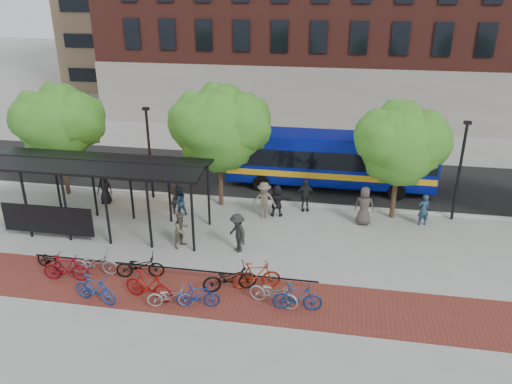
% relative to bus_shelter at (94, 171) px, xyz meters
% --- Properties ---
extents(ground, '(160.00, 160.00, 0.00)m').
position_rel_bus_shelter_xyz_m(ground, '(8.13, 0.48, -3.00)').
color(ground, '#9E9E99').
rests_on(ground, ground).
extents(asphalt_street, '(160.00, 8.00, 0.01)m').
position_rel_bus_shelter_xyz_m(asphalt_street, '(8.13, 8.48, -2.99)').
color(asphalt_street, black).
rests_on(asphalt_street, ground).
extents(curb, '(160.00, 0.25, 0.12)m').
position_rel_bus_shelter_xyz_m(curb, '(8.13, 4.48, -2.94)').
color(curb, '#B7B7B2').
rests_on(curb, ground).
extents(brick_strip, '(24.00, 3.00, 0.01)m').
position_rel_bus_shelter_xyz_m(brick_strip, '(6.13, -4.52, -3.00)').
color(brick_strip, maroon).
rests_on(brick_strip, ground).
extents(bike_rack_rail, '(12.00, 0.05, 0.95)m').
position_rel_bus_shelter_xyz_m(bike_rack_rail, '(4.83, -3.62, -3.00)').
color(bike_rack_rail, black).
rests_on(bike_rack_rail, ground).
extents(bus_shelter, '(10.60, 3.07, 3.60)m').
position_rel_bus_shelter_xyz_m(bus_shelter, '(0.00, 0.00, 0.00)').
color(bus_shelter, black).
rests_on(bus_shelter, ground).
extents(tree_a, '(4.90, 4.00, 6.18)m').
position_rel_bus_shelter_xyz_m(tree_a, '(-3.77, 3.83, 1.24)').
color(tree_a, '#382619').
rests_on(tree_a, ground).
extents(tree_b, '(5.15, 4.20, 6.47)m').
position_rel_bus_shelter_xyz_m(tree_b, '(5.23, 3.83, 1.46)').
color(tree_b, '#382619').
rests_on(tree_b, ground).
extents(tree_c, '(4.66, 3.80, 5.92)m').
position_rel_bus_shelter_xyz_m(tree_c, '(14.22, 3.83, 1.06)').
color(tree_c, '#382619').
rests_on(tree_c, ground).
extents(lamp_post_left, '(0.35, 0.20, 5.12)m').
position_rel_bus_shelter_xyz_m(lamp_post_left, '(1.13, 4.08, -0.25)').
color(lamp_post_left, black).
rests_on(lamp_post_left, ground).
extents(lamp_post_right, '(0.35, 0.20, 5.12)m').
position_rel_bus_shelter_xyz_m(lamp_post_right, '(17.13, 4.08, -0.25)').
color(lamp_post_right, black).
rests_on(lamp_post_right, ground).
extents(bus, '(11.84, 2.84, 3.20)m').
position_rel_bus_shelter_xyz_m(bus, '(10.75, 7.35, -1.16)').
color(bus, '#07158A').
rests_on(bus, ground).
extents(bike_0, '(1.76, 1.14, 0.87)m').
position_rel_bus_shelter_xyz_m(bike_0, '(-0.33, -3.93, -2.56)').
color(bike_0, black).
rests_on(bike_0, ground).
extents(bike_1, '(1.94, 0.70, 1.14)m').
position_rel_bus_shelter_xyz_m(bike_1, '(0.75, -4.55, -2.43)').
color(bike_1, maroon).
rests_on(bike_1, ground).
extents(bike_2, '(2.02, 0.89, 1.03)m').
position_rel_bus_shelter_xyz_m(bike_2, '(1.66, -3.91, -2.48)').
color(bike_2, gray).
rests_on(bike_2, ground).
extents(bike_3, '(1.95, 0.96, 1.13)m').
position_rel_bus_shelter_xyz_m(bike_3, '(2.59, -5.72, -2.43)').
color(bike_3, navy).
rests_on(bike_3, ground).
extents(bike_4, '(2.06, 1.08, 1.03)m').
position_rel_bus_shelter_xyz_m(bike_4, '(3.59, -3.80, -2.48)').
color(bike_4, black).
rests_on(bike_4, ground).
extents(bike_5, '(2.12, 0.97, 1.23)m').
position_rel_bus_shelter_xyz_m(bike_5, '(4.50, -5.21, -2.38)').
color(bike_5, '#9A100E').
rests_on(bike_5, ground).
extents(bike_6, '(1.81, 0.92, 0.90)m').
position_rel_bus_shelter_xyz_m(bike_6, '(5.46, -5.52, -2.55)').
color(bike_6, gray).
rests_on(bike_6, ground).
extents(bike_7, '(1.69, 0.75, 0.98)m').
position_rel_bus_shelter_xyz_m(bike_7, '(6.48, -5.36, -2.51)').
color(bike_7, navy).
rests_on(bike_7, ground).
extents(bike_8, '(2.26, 1.50, 1.12)m').
position_rel_bus_shelter_xyz_m(bike_8, '(7.40, -4.10, -2.44)').
color(bike_8, black).
rests_on(bike_8, ground).
extents(bike_9, '(2.01, 1.06, 1.16)m').
position_rel_bus_shelter_xyz_m(bike_9, '(8.39, -3.78, -2.42)').
color(bike_9, '#98240D').
rests_on(bike_9, ground).
extents(bike_10, '(2.09, 1.19, 1.04)m').
position_rel_bus_shelter_xyz_m(bike_10, '(9.22, -4.75, -2.48)').
color(bike_10, '#959698').
rests_on(bike_10, ground).
extents(bike_11, '(1.87, 0.66, 1.10)m').
position_rel_bus_shelter_xyz_m(bike_11, '(10.12, -4.90, -2.45)').
color(bike_11, navy).
rests_on(bike_11, ground).
extents(pedestrian_0, '(0.88, 0.63, 1.69)m').
position_rel_bus_shelter_xyz_m(pedestrian_0, '(-1.13, 2.92, -2.15)').
color(pedestrian_0, black).
rests_on(pedestrian_0, ground).
extents(pedestrian_1, '(0.71, 0.53, 1.79)m').
position_rel_bus_shelter_xyz_m(pedestrian_1, '(3.13, 2.27, -2.11)').
color(pedestrian_1, '#372F2C').
rests_on(pedestrian_1, ground).
extents(pedestrian_2, '(0.99, 0.97, 1.60)m').
position_rel_bus_shelter_xyz_m(pedestrian_2, '(3.35, 2.08, -2.20)').
color(pedestrian_2, navy).
rests_on(pedestrian_2, ground).
extents(pedestrian_3, '(1.26, 0.72, 1.94)m').
position_rel_bus_shelter_xyz_m(pedestrian_3, '(7.67, 2.59, -2.03)').
color(pedestrian_3, '#66584C').
rests_on(pedestrian_3, ground).
extents(pedestrian_4, '(1.09, 0.67, 1.74)m').
position_rel_bus_shelter_xyz_m(pedestrian_4, '(9.66, 3.82, -2.13)').
color(pedestrian_4, black).
rests_on(pedestrian_4, ground).
extents(pedestrian_5, '(1.63, 0.73, 1.70)m').
position_rel_bus_shelter_xyz_m(pedestrian_5, '(8.28, 2.92, -2.15)').
color(pedestrian_5, black).
rests_on(pedestrian_5, ground).
extents(pedestrian_6, '(1.03, 0.73, 1.98)m').
position_rel_bus_shelter_xyz_m(pedestrian_6, '(12.66, 2.73, -2.01)').
color(pedestrian_6, '#453C37').
rests_on(pedestrian_6, ground).
extents(pedestrian_7, '(0.70, 0.58, 1.64)m').
position_rel_bus_shelter_xyz_m(pedestrian_7, '(15.54, 3.14, -2.18)').
color(pedestrian_7, navy).
rests_on(pedestrian_7, ground).
extents(pedestrian_8, '(0.94, 1.01, 1.67)m').
position_rel_bus_shelter_xyz_m(pedestrian_8, '(4.48, -1.02, -2.17)').
color(pedestrian_8, brown).
rests_on(pedestrian_8, ground).
extents(pedestrian_9, '(1.30, 1.33, 1.83)m').
position_rel_bus_shelter_xyz_m(pedestrian_9, '(7.06, -1.02, -2.09)').
color(pedestrian_9, '#242424').
rests_on(pedestrian_9, ground).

